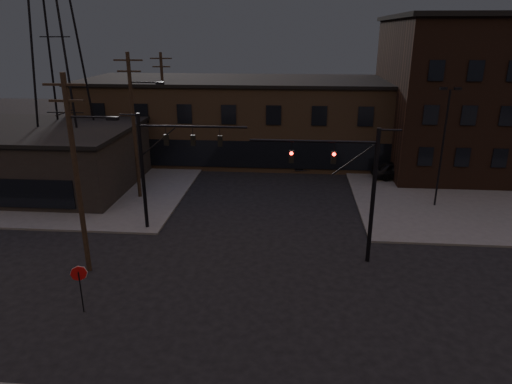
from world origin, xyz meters
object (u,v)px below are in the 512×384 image
(traffic_signal_near, at_px, (354,182))
(stop_sign, at_px, (79,278))
(parked_car_lot_a, at_px, (398,170))
(parked_car_lot_b, at_px, (426,161))
(car_crossing, at_px, (302,159))
(traffic_signal_far, at_px, (161,159))

(traffic_signal_near, height_order, stop_sign, traffic_signal_near)
(stop_sign, relative_size, parked_car_lot_a, 0.53)
(parked_car_lot_a, xyz_separation_m, parked_car_lot_b, (3.45, 3.79, -0.08))
(parked_car_lot_b, xyz_separation_m, car_crossing, (-12.20, -0.15, -0.06))
(stop_sign, bearing_deg, parked_car_lot_a, 49.38)
(stop_sign, distance_m, parked_car_lot_b, 35.11)
(traffic_signal_far, xyz_separation_m, parked_car_lot_b, (21.69, 16.55, -4.15))
(parked_car_lot_a, bearing_deg, parked_car_lot_b, -49.47)
(traffic_signal_near, distance_m, stop_sign, 15.17)
(parked_car_lot_b, height_order, car_crossing, car_crossing)
(traffic_signal_near, relative_size, parked_car_lot_b, 1.62)
(traffic_signal_far, distance_m, stop_sign, 10.55)
(parked_car_lot_a, distance_m, car_crossing, 9.47)
(stop_sign, distance_m, car_crossing, 28.52)
(traffic_signal_near, distance_m, traffic_signal_far, 12.57)
(parked_car_lot_a, distance_m, parked_car_lot_b, 5.13)
(traffic_signal_far, height_order, stop_sign, traffic_signal_far)
(stop_sign, bearing_deg, parked_car_lot_b, 49.12)
(traffic_signal_far, relative_size, car_crossing, 1.63)
(parked_car_lot_b, relative_size, car_crossing, 1.00)
(traffic_signal_near, distance_m, car_crossing, 20.49)
(traffic_signal_far, bearing_deg, stop_sign, -97.32)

